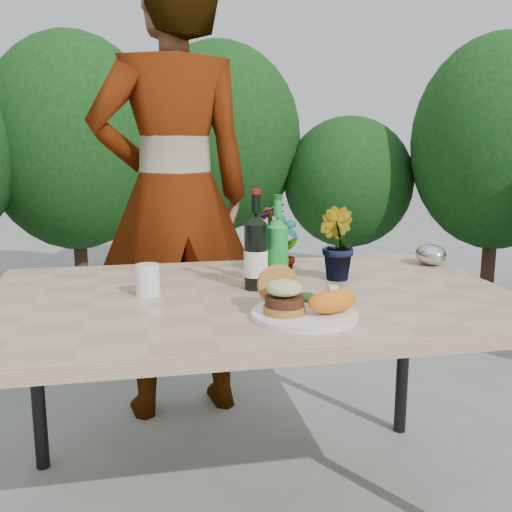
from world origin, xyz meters
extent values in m
cube|color=tan|center=(0.00, 0.00, 0.73)|extent=(1.60, 1.00, 0.04)
cylinder|color=black|center=(-0.72, 0.42, 0.35)|extent=(0.05, 0.05, 0.71)
cylinder|color=black|center=(0.72, 0.42, 0.35)|extent=(0.05, 0.05, 0.71)
cylinder|color=#382316|center=(-0.80, 2.80, 0.21)|extent=(0.10, 0.10, 0.42)
ellipsoid|color=#194818|center=(-0.80, 2.80, 1.21)|extent=(1.30, 1.30, 1.58)
cylinder|color=#382316|center=(0.30, 3.00, 0.25)|extent=(0.10, 0.10, 0.50)
ellipsoid|color=#194818|center=(0.30, 3.00, 1.25)|extent=(1.31, 1.31, 1.51)
cylinder|color=#382316|center=(1.30, 2.70, 0.19)|extent=(0.10, 0.10, 0.38)
ellipsoid|color=#194818|center=(1.30, 2.70, 0.90)|extent=(1.02, 1.02, 1.04)
cylinder|color=#382316|center=(2.20, 2.10, 0.22)|extent=(0.10, 0.10, 0.44)
ellipsoid|color=#194818|center=(2.20, 2.10, 1.21)|extent=(1.22, 1.22, 1.53)
cylinder|color=white|center=(0.09, -0.27, 0.76)|extent=(0.28, 0.28, 0.01)
cylinder|color=#B7722D|center=(0.04, -0.27, 0.78)|extent=(0.11, 0.11, 0.02)
cylinder|color=#472314|center=(0.04, -0.27, 0.80)|extent=(0.10, 0.10, 0.02)
ellipsoid|color=beige|center=(0.04, -0.27, 0.83)|extent=(0.10, 0.10, 0.04)
cylinder|color=#B7722D|center=(0.04, -0.20, 0.82)|extent=(0.11, 0.06, 0.11)
ellipsoid|color=orange|center=(0.16, -0.29, 0.80)|extent=(0.17, 0.12, 0.06)
ellipsoid|color=olive|center=(0.09, -0.18, 0.78)|extent=(0.04, 0.04, 0.02)
ellipsoid|color=#193814|center=(0.12, -0.18, 0.78)|extent=(0.06, 0.04, 0.03)
cylinder|color=black|center=(0.02, 0.05, 0.85)|extent=(0.07, 0.07, 0.20)
cylinder|color=white|center=(0.02, 0.05, 0.83)|extent=(0.07, 0.07, 0.08)
cone|color=black|center=(0.02, 0.05, 0.97)|extent=(0.07, 0.07, 0.03)
cylinder|color=black|center=(0.02, 0.05, 1.02)|extent=(0.03, 0.03, 0.06)
cylinder|color=maroon|center=(0.02, 0.05, 1.05)|extent=(0.03, 0.03, 0.01)
cylinder|color=green|center=(0.10, 0.08, 0.84)|extent=(0.07, 0.07, 0.19)
cylinder|color=#198C26|center=(0.10, 0.08, 0.83)|extent=(0.07, 0.07, 0.08)
cone|color=green|center=(0.10, 0.08, 0.95)|extent=(0.07, 0.07, 0.03)
cylinder|color=green|center=(0.10, 0.08, 1.00)|extent=(0.03, 0.03, 0.06)
cylinder|color=#0C5919|center=(0.10, 0.08, 1.03)|extent=(0.03, 0.03, 0.01)
cylinder|color=white|center=(-0.31, 0.03, 0.80)|extent=(0.07, 0.07, 0.09)
imported|color=#25541C|center=(0.16, 0.22, 0.86)|extent=(0.13, 0.12, 0.21)
imported|color=#295B1F|center=(0.31, 0.13, 0.87)|extent=(0.15, 0.16, 0.24)
imported|color=#28531C|center=(0.14, 0.37, 0.87)|extent=(0.19, 0.19, 0.24)
imported|color=silver|center=(0.12, 0.31, 0.80)|extent=(0.14, 0.14, 0.09)
ellipsoid|color=#AEB0B5|center=(0.74, 0.28, 0.79)|extent=(0.11, 0.13, 0.08)
imported|color=#9E724F|center=(-0.18, 0.83, 0.97)|extent=(0.78, 0.57, 1.95)
camera|label=1|loc=(-0.31, -1.66, 1.19)|focal=40.00mm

